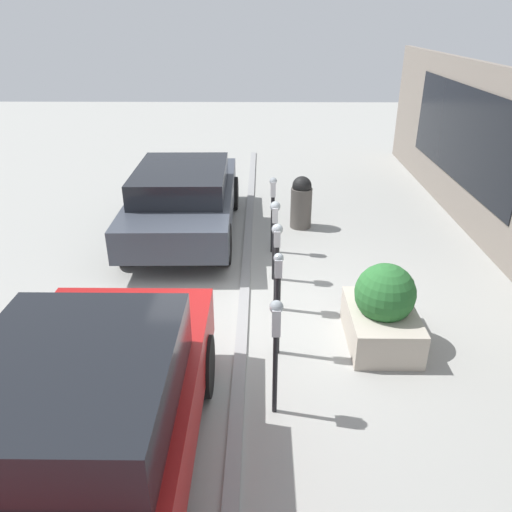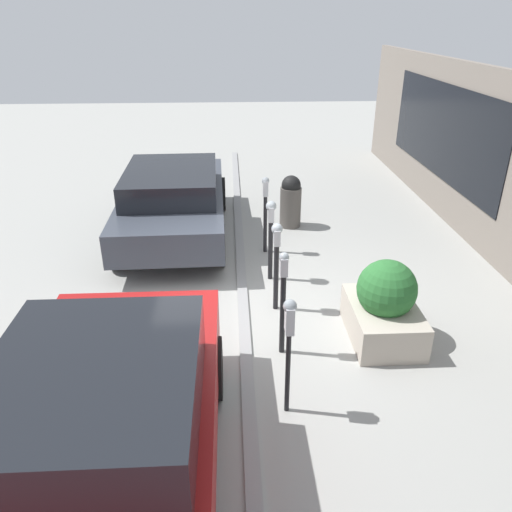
% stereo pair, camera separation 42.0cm
% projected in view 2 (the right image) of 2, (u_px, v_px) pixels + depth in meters
% --- Properties ---
extents(ground_plane, '(40.00, 40.00, 0.00)m').
position_uv_depth(ground_plane, '(249.00, 310.00, 7.57)').
color(ground_plane, '#999993').
extents(curb_strip, '(19.00, 0.16, 0.04)m').
position_uv_depth(curb_strip, '(243.00, 309.00, 7.56)').
color(curb_strip, gray).
rests_on(curb_strip, ground_plane).
extents(parking_meter_nearest, '(0.17, 0.14, 1.45)m').
position_uv_depth(parking_meter_nearest, '(289.00, 332.00, 5.20)').
color(parking_meter_nearest, black).
rests_on(parking_meter_nearest, ground_plane).
extents(parking_meter_second, '(0.15, 0.13, 1.46)m').
position_uv_depth(parking_meter_second, '(283.00, 291.00, 6.24)').
color(parking_meter_second, black).
rests_on(parking_meter_second, ground_plane).
extents(parking_meter_middle, '(0.19, 0.16, 1.39)m').
position_uv_depth(parking_meter_middle, '(277.00, 252.00, 7.21)').
color(parking_meter_middle, black).
rests_on(parking_meter_middle, ground_plane).
extents(parking_meter_fourth, '(0.20, 0.17, 1.39)m').
position_uv_depth(parking_meter_fourth, '(271.00, 227.00, 8.08)').
color(parking_meter_fourth, black).
rests_on(parking_meter_fourth, ground_plane).
extents(parking_meter_farthest, '(0.16, 0.13, 1.45)m').
position_uv_depth(parking_meter_farthest, '(265.00, 203.00, 9.04)').
color(parking_meter_farthest, black).
rests_on(parking_meter_farthest, ground_plane).
extents(planter_box, '(1.29, 0.89, 1.16)m').
position_uv_depth(planter_box, '(385.00, 306.00, 6.74)').
color(planter_box, '#B2A899').
rests_on(planter_box, ground_plane).
extents(parked_car_front, '(3.97, 2.01, 1.55)m').
position_uv_depth(parked_car_front, '(105.00, 423.00, 4.37)').
color(parked_car_front, maroon).
rests_on(parked_car_front, ground_plane).
extents(parked_car_middle, '(4.58, 2.04, 1.41)m').
position_uv_depth(parked_car_middle, '(173.00, 199.00, 9.83)').
color(parked_car_middle, '#383D47').
rests_on(parked_car_middle, ground_plane).
extents(trash_bin, '(0.44, 0.44, 1.10)m').
position_uv_depth(trash_bin, '(291.00, 201.00, 10.36)').
color(trash_bin, '#514C47').
rests_on(trash_bin, ground_plane).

